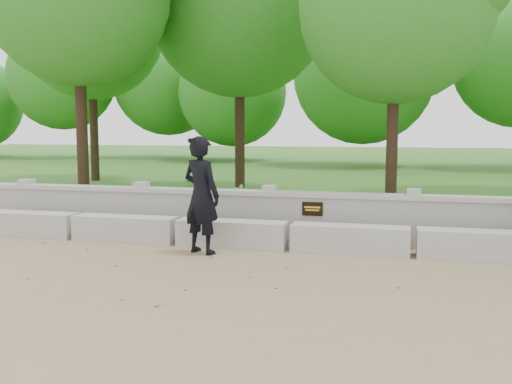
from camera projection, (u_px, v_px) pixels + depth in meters
The scene contains 9 objects.
ground at pixel (263, 279), 7.70m from camera, with size 80.00×80.00×0.00m, color #927B59.
lawn at pixel (350, 179), 21.17m from camera, with size 40.00×22.00×0.25m, color #306421.
concrete_bench at pixel (289, 236), 9.50m from camera, with size 11.90×0.45×0.45m.
parapet_wall at pixel (297, 216), 10.15m from camera, with size 12.50×0.35×0.90m.
man_main at pixel (201, 195), 9.16m from camera, with size 0.81×0.76×1.90m.
tree_far_left at pixel (90, 14), 18.65m from camera, with size 4.87×4.87×7.92m.
shrub_a at pixel (241, 199), 11.82m from camera, with size 0.32×0.22×0.61m, color #4A9031.
shrub_b at pixel (333, 209), 10.68m from camera, with size 0.29×0.24×0.53m, color #4A9031.
shrub_d at pixel (188, 187), 14.53m from camera, with size 0.29×0.26×0.52m, color #4A9031.
Camera 1 is at (1.75, -7.31, 2.03)m, focal length 40.00 mm.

